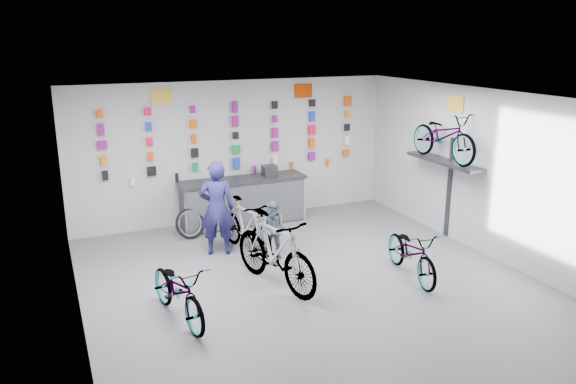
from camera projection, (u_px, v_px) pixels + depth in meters
name	position (u px, v px, depth m)	size (l,w,h in m)	color
floor	(318.00, 290.00, 8.89)	(8.00, 8.00, 0.00)	#55565B
ceiling	(321.00, 100.00, 8.08)	(8.00, 8.00, 0.00)	white
wall_back	(235.00, 151.00, 12.01)	(7.00, 7.00, 0.00)	#AFAFB1
wall_front	(524.00, 316.00, 4.96)	(7.00, 7.00, 0.00)	#AFAFB1
wall_left	(74.00, 231.00, 7.13)	(8.00, 8.00, 0.00)	#AFAFB1
wall_right	(497.00, 177.00, 9.85)	(8.00, 8.00, 0.00)	#AFAFB1
counter	(243.00, 202.00, 11.88)	(2.70, 0.66, 1.00)	black
merch_wall	(240.00, 139.00, 11.91)	(5.57, 0.08, 1.57)	black
wall_bracket	(445.00, 166.00, 10.85)	(0.39, 1.90, 2.00)	#333338
sign_left	(162.00, 97.00, 11.08)	(0.42, 0.02, 0.30)	yellow
sign_right	(303.00, 91.00, 12.28)	(0.42, 0.02, 0.30)	#B53203
sign_side	(456.00, 104.00, 10.58)	(0.02, 0.40, 0.30)	yellow
bike_left	(178.00, 291.00, 7.86)	(0.59, 1.68, 0.89)	gray
bike_center	(275.00, 251.00, 8.87)	(0.56, 2.00, 1.20)	gray
bike_right	(412.00, 252.00, 9.26)	(0.58, 1.66, 0.87)	gray
bike_service	(246.00, 226.00, 10.31)	(0.48, 1.70, 1.02)	gray
bike_wall	(444.00, 136.00, 10.66)	(0.63, 1.80, 0.95)	gray
clerk	(217.00, 208.00, 10.16)	(0.64, 0.42, 1.75)	#1C1A50
customer	(274.00, 230.00, 10.03)	(0.52, 0.41, 1.07)	slate
spare_wheel	(190.00, 223.00, 11.12)	(0.67, 0.41, 0.61)	black
register	(269.00, 171.00, 11.95)	(0.28, 0.30, 0.22)	black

